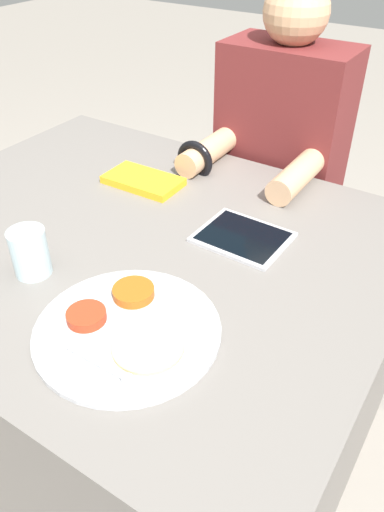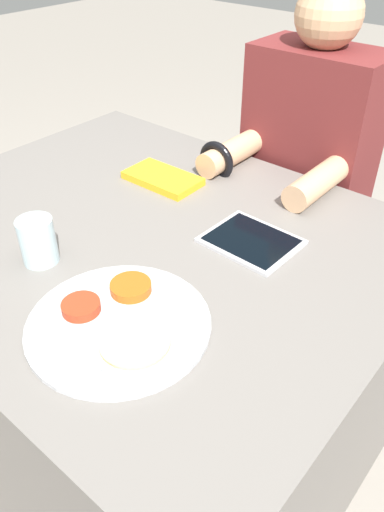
{
  "view_description": "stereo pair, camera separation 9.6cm",
  "coord_description": "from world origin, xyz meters",
  "px_view_note": "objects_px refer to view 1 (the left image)",
  "views": [
    {
      "loc": [
        0.64,
        -0.71,
        1.39
      ],
      "look_at": [
        0.22,
        -0.06,
        0.81
      ],
      "focal_mm": 35.0,
      "sensor_mm": 36.0,
      "label": 1
    },
    {
      "loc": [
        0.72,
        -0.65,
        1.39
      ],
      "look_at": [
        0.22,
        -0.06,
        0.81
      ],
      "focal_mm": 35.0,
      "sensor_mm": 36.0,
      "label": 2
    }
  ],
  "objects_px": {
    "tablet_device": "(243,237)",
    "person_diner": "(274,201)",
    "drinking_glass": "(30,252)",
    "thali_tray": "(126,328)",
    "red_notebook": "(143,181)"
  },
  "relations": [
    {
      "from": "tablet_device",
      "to": "person_diner",
      "type": "xyz_separation_m",
      "value": [
        -0.13,
        0.48,
        -0.18
      ]
    },
    {
      "from": "tablet_device",
      "to": "drinking_glass",
      "type": "xyz_separation_m",
      "value": [
        -0.3,
        -0.34,
        0.05
      ]
    },
    {
      "from": "thali_tray",
      "to": "tablet_device",
      "type": "height_order",
      "value": "thali_tray"
    },
    {
      "from": "tablet_device",
      "to": "thali_tray",
      "type": "bearing_deg",
      "value": -95.52
    },
    {
      "from": "red_notebook",
      "to": "thali_tray",
      "type": "bearing_deg",
      "value": -55.61
    },
    {
      "from": "red_notebook",
      "to": "person_diner",
      "type": "relative_size",
      "value": 0.17
    },
    {
      "from": "person_diner",
      "to": "drinking_glass",
      "type": "height_order",
      "value": "person_diner"
    },
    {
      "from": "thali_tray",
      "to": "drinking_glass",
      "type": "height_order",
      "value": "drinking_glass"
    },
    {
      "from": "red_notebook",
      "to": "person_diner",
      "type": "bearing_deg",
      "value": 62.1
    },
    {
      "from": "person_diner",
      "to": "drinking_glass",
      "type": "relative_size",
      "value": 12.27
    },
    {
      "from": "thali_tray",
      "to": "drinking_glass",
      "type": "xyz_separation_m",
      "value": [
        -0.27,
        0.03,
        0.04
      ]
    },
    {
      "from": "tablet_device",
      "to": "person_diner",
      "type": "distance_m",
      "value": 0.53
    },
    {
      "from": "red_notebook",
      "to": "tablet_device",
      "type": "bearing_deg",
      "value": -13.53
    },
    {
      "from": "red_notebook",
      "to": "tablet_device",
      "type": "height_order",
      "value": "red_notebook"
    },
    {
      "from": "person_diner",
      "to": "drinking_glass",
      "type": "distance_m",
      "value": 0.87
    }
  ]
}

